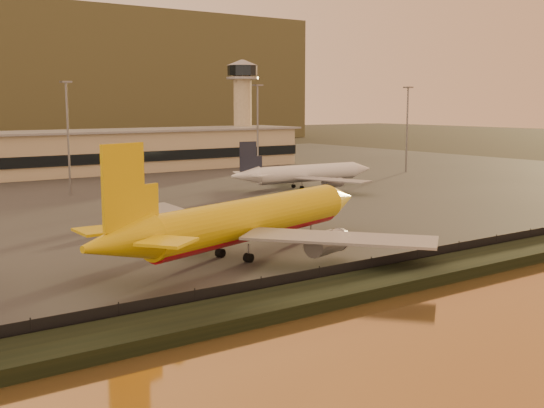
{
  "coord_description": "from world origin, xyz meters",
  "views": [
    {
      "loc": [
        -61.86,
        -70.57,
        20.7
      ],
      "look_at": [
        -2.67,
        12.0,
        5.66
      ],
      "focal_mm": 45.0,
      "sensor_mm": 36.0,
      "label": 1
    }
  ],
  "objects": [
    {
      "name": "gse_vehicle_yellow",
      "position": [
        0.18,
        23.95,
        1.18
      ],
      "size": [
        4.77,
        3.22,
        1.97
      ],
      "primitive_type": "cube",
      "rotation": [
        0.0,
        0.0,
        0.31
      ],
      "color": "#E0B80B",
      "rests_on": "tarmac"
    },
    {
      "name": "white_narrowbody_jet",
      "position": [
        40.98,
        59.0,
        3.73
      ],
      "size": [
        41.18,
        40.19,
        11.84
      ],
      "rotation": [
        0.0,
        0.0,
        -0.05
      ],
      "color": "white",
      "rests_on": "tarmac"
    },
    {
      "name": "perimeter_fence",
      "position": [
        0.0,
        -13.0,
        1.3
      ],
      "size": [
        300.0,
        0.05,
        2.2
      ],
      "primitive_type": "cube",
      "color": "black",
      "rests_on": "tarmac"
    },
    {
      "name": "apron_light_masts",
      "position": [
        15.0,
        75.0,
        15.7
      ],
      "size": [
        152.2,
        12.2,
        25.4
      ],
      "color": "slate",
      "rests_on": "tarmac"
    },
    {
      "name": "control_tower",
      "position": [
        70.0,
        131.0,
        21.66
      ],
      "size": [
        11.2,
        11.2,
        35.5
      ],
      "color": "tan",
      "rests_on": "tarmac"
    },
    {
      "name": "ground",
      "position": [
        0.0,
        0.0,
        0.0
      ],
      "size": [
        900.0,
        900.0,
        0.0
      ],
      "primitive_type": "plane",
      "color": "black",
      "rests_on": "ground"
    },
    {
      "name": "embankment",
      "position": [
        0.0,
        -17.0,
        0.7
      ],
      "size": [
        320.0,
        7.0,
        1.4
      ],
      "primitive_type": "cube",
      "color": "black",
      "rests_on": "ground"
    },
    {
      "name": "gse_vehicle_white",
      "position": [
        -18.59,
        31.39,
        1.01
      ],
      "size": [
        3.67,
        1.81,
        1.62
      ],
      "primitive_type": "cube",
      "rotation": [
        0.0,
        0.0,
        0.05
      ],
      "color": "white",
      "rests_on": "tarmac"
    },
    {
      "name": "dhl_cargo_jet",
      "position": [
        -11.82,
        4.82,
        5.05
      ],
      "size": [
        53.33,
        50.9,
        16.26
      ],
      "rotation": [
        0.0,
        0.0,
        0.3
      ],
      "color": "#E0B80B",
      "rests_on": "tarmac"
    },
    {
      "name": "tarmac",
      "position": [
        0.0,
        95.0,
        0.1
      ],
      "size": [
        320.0,
        220.0,
        0.2
      ],
      "primitive_type": "cube",
      "color": "#2D2D2D",
      "rests_on": "ground"
    }
  ]
}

